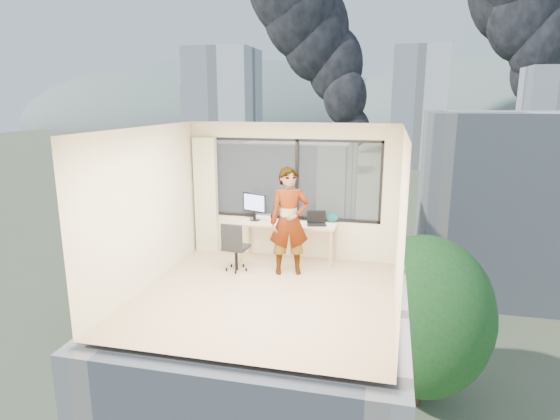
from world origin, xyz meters
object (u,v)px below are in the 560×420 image
(person, at_px, (289,221))
(game_console, at_px, (263,217))
(desk, at_px, (288,242))
(laptop, at_px, (317,219))
(chair, at_px, (236,246))
(monitor, at_px, (255,206))
(handbag, at_px, (332,217))

(person, xyz_separation_m, game_console, (-0.70, 0.83, -0.16))
(desk, height_order, laptop, laptop)
(desk, distance_m, game_console, 0.71)
(game_console, bearing_deg, chair, -112.59)
(chair, bearing_deg, game_console, 79.77)
(monitor, bearing_deg, desk, 15.14)
(desk, relative_size, monitor, 3.37)
(chair, bearing_deg, laptop, 32.14)
(desk, height_order, game_console, game_console)
(chair, bearing_deg, person, 10.52)
(chair, relative_size, person, 0.48)
(monitor, xyz_separation_m, handbag, (1.47, 0.17, -0.17))
(chair, distance_m, monitor, 0.97)
(chair, height_order, handbag, handbag)
(game_console, bearing_deg, handbag, -5.92)
(person, bearing_deg, game_console, 113.08)
(game_console, height_order, handbag, handbag)
(game_console, bearing_deg, person, -57.09)
(desk, distance_m, monitor, 0.93)
(game_console, relative_size, laptop, 0.78)
(desk, xyz_separation_m, person, (0.16, -0.62, 0.57))
(game_console, xyz_separation_m, laptop, (1.09, -0.24, 0.08))
(chair, relative_size, handbag, 3.80)
(desk, relative_size, handbag, 7.44)
(chair, distance_m, game_console, 1.01)
(laptop, bearing_deg, game_console, 155.23)
(desk, bearing_deg, monitor, 174.25)
(desk, xyz_separation_m, laptop, (0.55, -0.03, 0.49))
(desk, distance_m, person, 0.86)
(monitor, distance_m, laptop, 1.23)
(person, bearing_deg, desk, 87.15)
(person, bearing_deg, chair, 168.33)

